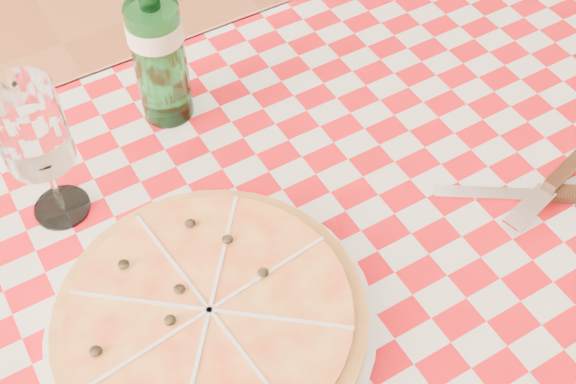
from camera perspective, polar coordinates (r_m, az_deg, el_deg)
name	(u,v)px	position (r m, az deg, el deg)	size (l,w,h in m)	color
dining_table	(323,289)	(0.98, 2.82, -7.66)	(1.20, 0.80, 0.75)	brown
tablecloth	(326,250)	(0.90, 3.05, -4.59)	(1.30, 0.90, 0.01)	#B60B13
pizza_plate	(211,316)	(0.82, -6.14, -9.75)	(0.38, 0.38, 0.05)	#BC7C3E
water_bottle	(156,38)	(0.97, -10.39, 11.87)	(0.08, 0.08, 0.27)	#175F27
wine_glass	(41,156)	(0.90, -18.90, 2.72)	(0.08, 0.08, 0.21)	silver
cutlery	(548,190)	(0.99, 19.83, 0.16)	(0.27, 0.22, 0.03)	silver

